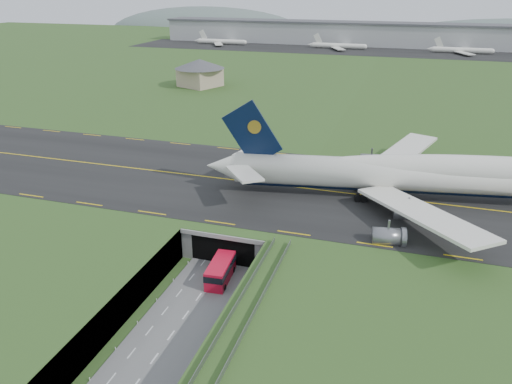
% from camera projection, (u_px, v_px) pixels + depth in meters
% --- Properties ---
extents(ground, '(900.00, 900.00, 0.00)m').
position_uv_depth(ground, '(206.00, 288.00, 83.24)').
color(ground, '#365421').
rests_on(ground, ground).
extents(airfield_deck, '(800.00, 800.00, 6.00)m').
position_uv_depth(airfield_deck, '(205.00, 272.00, 82.07)').
color(airfield_deck, gray).
rests_on(airfield_deck, ground).
extents(trench_road, '(12.00, 75.00, 0.20)m').
position_uv_depth(trench_road, '(187.00, 314.00, 76.61)').
color(trench_road, slate).
rests_on(trench_road, ground).
extents(taxiway, '(800.00, 44.00, 0.18)m').
position_uv_depth(taxiway, '(263.00, 184.00, 109.85)').
color(taxiway, black).
rests_on(taxiway, airfield_deck).
extents(tunnel_portal, '(17.00, 22.30, 6.00)m').
position_uv_depth(tunnel_portal, '(239.00, 227.00, 96.62)').
color(tunnel_portal, gray).
rests_on(tunnel_portal, ground).
extents(guideway, '(3.00, 53.00, 7.05)m').
position_uv_depth(guideway, '(227.00, 350.00, 61.34)').
color(guideway, '#A8A8A3').
rests_on(guideway, ground).
extents(jumbo_jet, '(93.84, 59.93, 20.09)m').
position_uv_depth(jumbo_jet, '(434.00, 175.00, 99.83)').
color(jumbo_jet, white).
rests_on(jumbo_jet, ground).
extents(shuttle_tram, '(3.95, 8.88, 3.50)m').
position_uv_depth(shuttle_tram, '(220.00, 271.00, 84.59)').
color(shuttle_tram, red).
rests_on(shuttle_tram, ground).
extents(service_building, '(27.20, 27.20, 11.37)m').
position_uv_depth(service_building, '(200.00, 70.00, 209.10)').
color(service_building, tan).
rests_on(service_building, ground).
extents(cargo_terminal, '(320.00, 67.00, 15.60)m').
position_uv_depth(cargo_terminal, '(375.00, 34.00, 340.88)').
color(cargo_terminal, '#B2B2B2').
rests_on(cargo_terminal, ground).
extents(distant_hills, '(700.00, 91.00, 60.00)m').
position_uv_depth(distant_hills, '(460.00, 43.00, 444.76)').
color(distant_hills, slate).
rests_on(distant_hills, ground).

